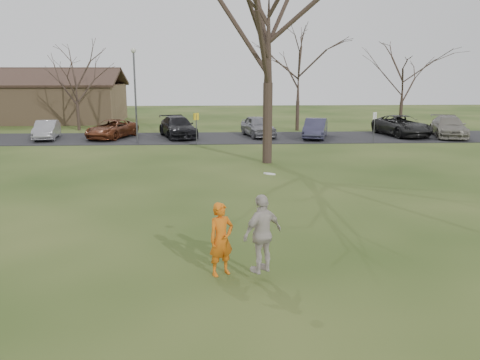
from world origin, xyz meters
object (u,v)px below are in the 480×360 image
player_defender (221,239)px  building (14,101)px  car_5 (315,128)px  lamp_post (135,84)px  car_1 (47,130)px  catching_play (262,233)px  car_6 (402,126)px  car_7 (449,127)px  car_2 (112,129)px  car_3 (178,127)px  big_tree (269,26)px  car_4 (258,126)px

player_defender → building: building is taller
car_5 → lamp_post: (-12.49, -1.93, 3.23)m
car_1 → catching_play: catching_play is taller
car_1 → catching_play: size_ratio=1.68×
car_1 → car_6: car_6 is taller
player_defender → building: (-19.37, 37.72, 1.04)m
building → car_7: bearing=-20.3°
player_defender → car_6: size_ratio=0.33×
car_1 → car_6: bearing=-7.6°
catching_play → building: size_ratio=0.12×
car_5 → car_7: 9.89m
car_2 → car_7: car_7 is taller
car_1 → car_3: size_ratio=0.78×
car_6 → car_7: (3.18, -0.90, -0.00)m
car_2 → car_7: bearing=17.2°
car_3 → car_6: size_ratio=0.95×
car_6 → lamp_post: lamp_post is taller
catching_play → big_tree: bearing=83.6°
building → car_2: bearing=-47.5°
car_3 → catching_play: catching_play is taller
car_1 → lamp_post: lamp_post is taller
car_4 → lamp_post: (-8.42, -3.08, 3.17)m
car_6 → big_tree: size_ratio=0.39×
car_3 → building: bearing=126.1°
building → big_tree: bearing=-46.3°
car_1 → car_5: bearing=-10.1°
car_2 → building: (-11.78, 12.84, 1.24)m
building → lamp_post: lamp_post is taller
car_6 → car_4: bearing=169.1°
building → catching_play: bearing=-61.9°
car_1 → car_4: (15.17, 0.76, 0.10)m
car_2 → car_3: (4.74, 0.27, 0.09)m
car_4 → lamp_post: 9.51m
car_5 → catching_play: catching_play is taller
car_5 → big_tree: big_tree is taller
car_5 → car_6: (6.71, 1.00, 0.05)m
car_2 → car_5: (14.71, -0.72, 0.04)m
lamp_post → big_tree: (8.00, -7.50, 3.03)m
car_7 → big_tree: big_tree is taller
car_1 → car_6: 25.95m
car_5 → car_6: 6.79m
big_tree → lamp_post: bearing=136.8°
car_3 → car_4: bearing=-15.2°
car_6 → catching_play: size_ratio=2.27×
car_2 → car_6: 21.43m
car_1 → car_2: size_ratio=0.85×
car_4 → building: bearing=139.0°
catching_play → car_5: bearing=75.9°
player_defender → car_7: 29.62m
car_5 → big_tree: bearing=-99.2°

